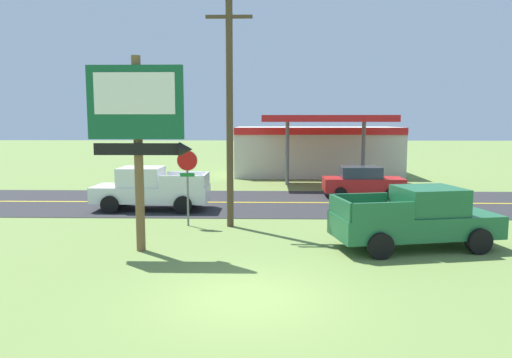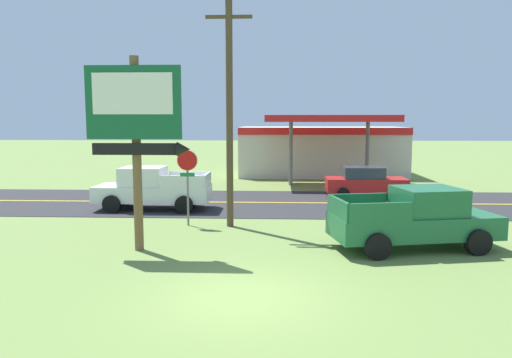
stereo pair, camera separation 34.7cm
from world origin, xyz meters
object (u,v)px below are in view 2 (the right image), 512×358
at_px(utility_pole, 229,99).
at_px(gas_station, 321,149).
at_px(pickup_white_on_road, 152,189).
at_px(stop_sign, 187,174).
at_px(pickup_green_parked_on_lawn, 416,219).
at_px(car_red_near_lane, 365,182).
at_px(motel_sign, 137,121).

relative_size(utility_pole, gas_station, 0.76).
bearing_deg(pickup_white_on_road, stop_sign, -55.63).
relative_size(pickup_green_parked_on_lawn, pickup_white_on_road, 1.05).
distance_m(pickup_green_parked_on_lawn, car_red_near_lane, 10.46).
bearing_deg(motel_sign, car_red_near_lane, 51.22).
distance_m(stop_sign, utility_pole, 3.31).
height_order(motel_sign, pickup_white_on_road, motel_sign).
bearing_deg(pickup_white_on_road, pickup_green_parked_on_lawn, -32.41).
bearing_deg(stop_sign, car_red_near_lane, 42.16).
relative_size(motel_sign, utility_pole, 0.66).
bearing_deg(car_red_near_lane, pickup_white_on_road, -159.03).
height_order(motel_sign, gas_station, motel_sign).
xyz_separation_m(gas_station, pickup_white_on_road, (-9.00, -14.51, -0.98)).
bearing_deg(gas_station, car_red_near_lane, -82.23).
bearing_deg(stop_sign, utility_pole, -1.80).
bearing_deg(utility_pole, gas_station, 74.26).
bearing_deg(pickup_white_on_road, motel_sign, -78.26).
bearing_deg(utility_pole, car_red_near_lane, 48.83).
distance_m(stop_sign, gas_station, 19.10).
relative_size(stop_sign, pickup_white_on_road, 0.57).
xyz_separation_m(motel_sign, pickup_green_parked_on_lawn, (8.69, 0.69, -3.09)).
bearing_deg(car_red_near_lane, utility_pole, -131.17).
distance_m(utility_pole, gas_station, 18.86).
height_order(utility_pole, pickup_green_parked_on_lawn, utility_pole).
height_order(gas_station, pickup_white_on_road, gas_station).
xyz_separation_m(pickup_white_on_road, car_red_near_lane, (10.44, 4.00, -0.13)).
bearing_deg(motel_sign, gas_station, 70.85).
relative_size(utility_pole, car_red_near_lane, 2.18).
height_order(utility_pole, pickup_white_on_road, utility_pole).
relative_size(stop_sign, car_red_near_lane, 0.70).
distance_m(motel_sign, stop_sign, 4.36).
bearing_deg(car_red_near_lane, pickup_green_parked_on_lawn, -91.45).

